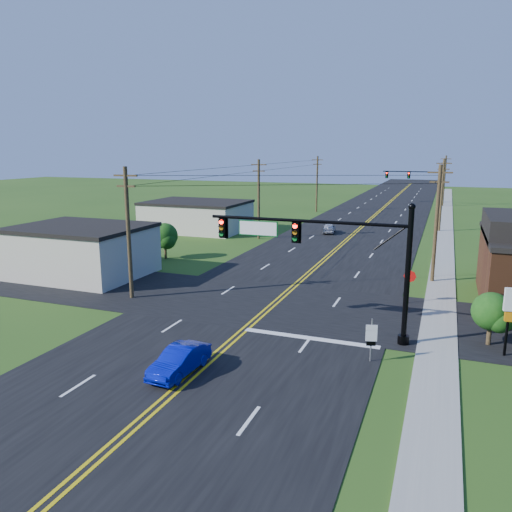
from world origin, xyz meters
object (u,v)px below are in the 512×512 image
at_px(blue_car, 180,361).
at_px(stop_sign, 410,280).
at_px(signal_mast_far, 414,180).
at_px(route_sign, 371,337).
at_px(signal_mast_main, 323,250).

height_order(blue_car, stop_sign, stop_sign).
height_order(signal_mast_far, route_sign, signal_mast_far).
xyz_separation_m(signal_mast_far, blue_car, (-4.92, -79.31, -3.93)).
distance_m(route_sign, stop_sign, 10.46).
height_order(signal_mast_far, stop_sign, signal_mast_far).
distance_m(signal_mast_far, route_sign, 75.02).
bearing_deg(signal_mast_far, stop_sign, -86.40).
relative_size(signal_mast_main, stop_sign, 4.95).
relative_size(route_sign, stop_sign, 0.96).
bearing_deg(signal_mast_main, route_sign, -42.35).
bearing_deg(signal_mast_main, signal_mast_far, 89.92).
distance_m(blue_car, stop_sign, 17.37).
xyz_separation_m(signal_mast_main, stop_sign, (4.16, 7.52, -3.10)).
relative_size(blue_car, route_sign, 1.69).
height_order(signal_mast_far, blue_car, signal_mast_far).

